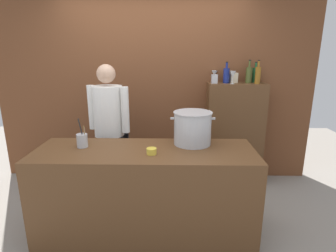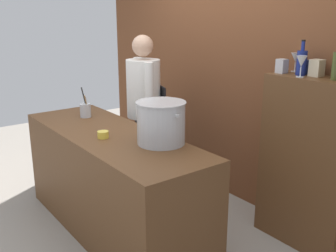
# 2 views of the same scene
# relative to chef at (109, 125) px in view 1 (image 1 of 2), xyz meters

# --- Properties ---
(ground_plane) EXTENTS (8.00, 8.00, 0.00)m
(ground_plane) POSITION_rel_chef_xyz_m (0.48, -0.66, -0.96)
(ground_plane) COLOR gray
(brick_back_panel) EXTENTS (4.40, 0.10, 3.00)m
(brick_back_panel) POSITION_rel_chef_xyz_m (0.48, 0.74, 0.54)
(brick_back_panel) COLOR brown
(brick_back_panel) RESTS_ON ground_plane
(prep_counter) EXTENTS (2.08, 0.70, 0.90)m
(prep_counter) POSITION_rel_chef_xyz_m (0.48, -0.66, -0.51)
(prep_counter) COLOR brown
(prep_counter) RESTS_ON ground_plane
(bar_cabinet) EXTENTS (0.76, 0.32, 1.40)m
(bar_cabinet) POSITION_rel_chef_xyz_m (1.59, 0.53, -0.27)
(bar_cabinet) COLOR brown
(bar_cabinet) RESTS_ON ground_plane
(chef) EXTENTS (0.51, 0.40, 1.66)m
(chef) POSITION_rel_chef_xyz_m (0.00, 0.00, 0.00)
(chef) COLOR black
(chef) RESTS_ON ground_plane
(stockpot_large) EXTENTS (0.44, 0.38, 0.33)m
(stockpot_large) POSITION_rel_chef_xyz_m (0.94, -0.47, 0.10)
(stockpot_large) COLOR #B7BABF
(stockpot_large) RESTS_ON prep_counter
(utensil_crock) EXTENTS (0.10, 0.10, 0.29)m
(utensil_crock) POSITION_rel_chef_xyz_m (-0.13, -0.59, 0.00)
(utensil_crock) COLOR #B7BABF
(utensil_crock) RESTS_ON prep_counter
(butter_jar) EXTENTS (0.09, 0.09, 0.06)m
(butter_jar) POSITION_rel_chef_xyz_m (0.56, -0.76, -0.04)
(butter_jar) COLOR yellow
(butter_jar) RESTS_ON prep_counter
(wine_bottle_cobalt) EXTENTS (0.08, 0.08, 0.27)m
(wine_bottle_cobalt) POSITION_rel_chef_xyz_m (1.44, 0.53, 0.53)
(wine_bottle_cobalt) COLOR navy
(wine_bottle_cobalt) RESTS_ON bar_cabinet
(wine_bottle_olive) EXTENTS (0.08, 0.08, 0.30)m
(wine_bottle_olive) POSITION_rel_chef_xyz_m (1.73, 0.54, 0.54)
(wine_bottle_olive) COLOR #475123
(wine_bottle_olive) RESTS_ON bar_cabinet
(wine_bottle_green) EXTENTS (0.08, 0.08, 0.27)m
(wine_bottle_green) POSITION_rel_chef_xyz_m (1.83, 0.60, 0.53)
(wine_bottle_green) COLOR #1E592D
(wine_bottle_green) RESTS_ON bar_cabinet
(wine_bottle_amber) EXTENTS (0.07, 0.07, 0.30)m
(wine_bottle_amber) POSITION_rel_chef_xyz_m (1.82, 0.46, 0.54)
(wine_bottle_amber) COLOR #8C5919
(wine_bottle_amber) RESTS_ON bar_cabinet
(wine_glass_wide) EXTENTS (0.08, 0.08, 0.16)m
(wine_glass_wide) POSITION_rel_chef_xyz_m (1.30, 0.64, 0.54)
(wine_glass_wide) COLOR silver
(wine_glass_wide) RESTS_ON bar_cabinet
(wine_glass_tall) EXTENTS (0.08, 0.08, 0.16)m
(wine_glass_tall) POSITION_rel_chef_xyz_m (1.50, 0.43, 0.55)
(wine_glass_tall) COLOR silver
(wine_glass_tall) RESTS_ON bar_cabinet
(spice_tin_navy) EXTENTS (0.09, 0.09, 0.11)m
(spice_tin_navy) POSITION_rel_chef_xyz_m (1.47, 0.63, 0.49)
(spice_tin_navy) COLOR navy
(spice_tin_navy) RESTS_ON bar_cabinet
(spice_tin_cream) EXTENTS (0.09, 0.09, 0.13)m
(spice_tin_cream) POSITION_rel_chef_xyz_m (1.55, 0.57, 0.50)
(spice_tin_cream) COLOR beige
(spice_tin_cream) RESTS_ON bar_cabinet
(spice_tin_silver) EXTENTS (0.08, 0.08, 0.11)m
(spice_tin_silver) POSITION_rel_chef_xyz_m (1.28, 0.50, 0.49)
(spice_tin_silver) COLOR #B2B2B7
(spice_tin_silver) RESTS_ON bar_cabinet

